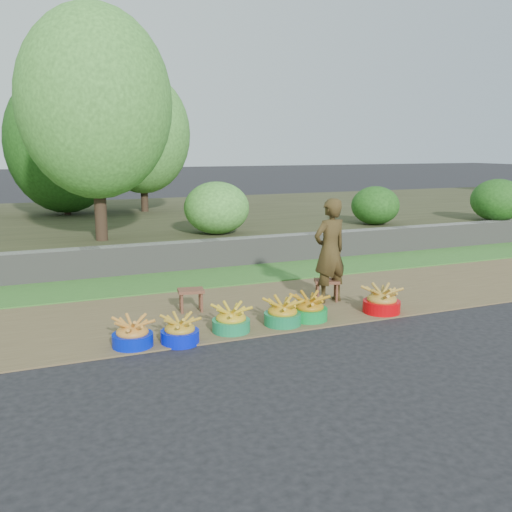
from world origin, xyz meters
name	(u,v)px	position (x,y,z in m)	size (l,w,h in m)	color
ground_plane	(313,330)	(0.00, 0.00, 0.00)	(120.00, 120.00, 0.00)	black
dirt_shoulder	(272,305)	(0.00, 1.25, 0.01)	(80.00, 2.50, 0.02)	brown
grass_verge	(225,276)	(0.00, 3.25, 0.02)	(80.00, 1.50, 0.04)	#3A742B
retaining_wall	(210,254)	(0.00, 4.10, 0.28)	(80.00, 0.35, 0.55)	slate
earth_bank	(152,224)	(0.00, 9.00, 0.25)	(80.00, 10.00, 0.50)	#383921
basin_a	(132,335)	(-2.24, 0.25, 0.16)	(0.47, 0.47, 0.35)	#0219CA
basin_b	(180,331)	(-1.70, 0.17, 0.15)	(0.45, 0.45, 0.34)	#0415DB
basin_c	(231,320)	(-1.00, 0.31, 0.16)	(0.48, 0.48, 0.36)	#18824B
basin_d	(283,314)	(-0.28, 0.31, 0.16)	(0.48, 0.48, 0.36)	#157A45
basin_e	(309,309)	(0.14, 0.37, 0.16)	(0.49, 0.49, 0.37)	#0D8D38
basin_f	(382,301)	(1.24, 0.27, 0.17)	(0.52, 0.52, 0.39)	#C80309
stool_left	(191,294)	(-1.20, 1.37, 0.27)	(0.40, 0.33, 0.32)	brown
stool_right	(327,284)	(0.84, 1.11, 0.28)	(0.44, 0.40, 0.32)	brown
vendor_woman	(330,251)	(0.84, 1.05, 0.79)	(0.56, 0.37, 1.55)	black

